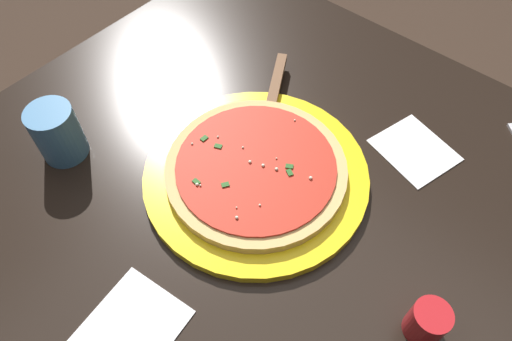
{
  "coord_description": "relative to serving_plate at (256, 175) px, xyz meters",
  "views": [
    {
      "loc": [
        0.29,
        -0.35,
        1.37
      ],
      "look_at": [
        0.01,
        -0.02,
        0.77
      ],
      "focal_mm": 32.72,
      "sensor_mm": 36.0,
      "label": 1
    }
  ],
  "objects": [
    {
      "name": "pizza",
      "position": [
        -0.0,
        -0.0,
        0.02
      ],
      "size": [
        0.29,
        0.29,
        0.02
      ],
      "color": "#DBB26B",
      "rests_on": "serving_plate"
    },
    {
      "name": "restaurant_table",
      "position": [
        -0.01,
        0.02,
        -0.14
      ],
      "size": [
        0.97,
        0.9,
        0.75
      ],
      "color": "black",
      "rests_on": "ground_plane"
    },
    {
      "name": "napkin_folded_right",
      "position": [
        0.03,
        -0.3,
        -0.01
      ],
      "size": [
        0.13,
        0.16,
        0.0
      ],
      "primitive_type": "cube",
      "rotation": [
        0.0,
        0.0,
        0.12
      ],
      "color": "white",
      "rests_on": "restaurant_table"
    },
    {
      "name": "cup_tall_drink",
      "position": [
        -0.28,
        -0.17,
        0.04
      ],
      "size": [
        0.07,
        0.07,
        0.1
      ],
      "primitive_type": "cylinder",
      "color": "teal",
      "rests_on": "restaurant_table"
    },
    {
      "name": "serving_plate",
      "position": [
        0.0,
        0.0,
        0.0
      ],
      "size": [
        0.36,
        0.36,
        0.02
      ],
      "primitive_type": "cylinder",
      "color": "yellow",
      "rests_on": "restaurant_table"
    },
    {
      "name": "pizza_server",
      "position": [
        -0.08,
        0.15,
        0.01
      ],
      "size": [
        0.15,
        0.21,
        0.01
      ],
      "color": "silver",
      "rests_on": "serving_plate"
    },
    {
      "name": "cup_small_sauce",
      "position": [
        0.32,
        -0.04,
        0.02
      ],
      "size": [
        0.05,
        0.05,
        0.06
      ],
      "primitive_type": "cylinder",
      "color": "#B2191E",
      "rests_on": "restaurant_table"
    },
    {
      "name": "napkin_loose_left",
      "position": [
        0.17,
        0.22,
        -0.01
      ],
      "size": [
        0.15,
        0.14,
        0.0
      ],
      "primitive_type": "cube",
      "rotation": [
        0.0,
        0.0,
        -0.27
      ],
      "color": "white",
      "rests_on": "restaurant_table"
    },
    {
      "name": "ground_plane",
      "position": [
        -0.01,
        0.02,
        -0.76
      ],
      "size": [
        5.0,
        5.0,
        0.0
      ],
      "primitive_type": "plane",
      "color": "#38281E"
    }
  ]
}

